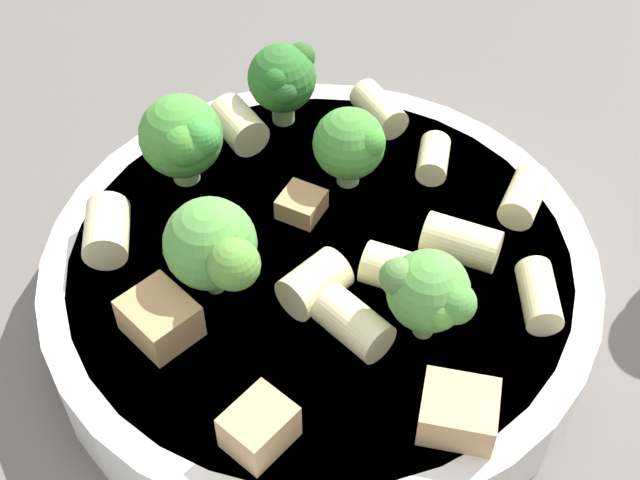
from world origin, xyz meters
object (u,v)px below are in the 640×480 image
object	(u,v)px
rigatoni_0	(315,284)
rigatoni_4	(439,161)
rigatoni_2	(353,323)
rigatoni_7	(379,109)
chicken_chunk_0	(259,427)
broccoli_floret_1	(283,79)
rigatoni_9	(461,242)
rigatoni_3	(391,269)
rigatoni_8	(107,231)
rigatoni_5	(238,125)
broccoli_floret_3	(212,247)
chicken_chunk_2	(302,204)
pasta_bowl	(320,278)
broccoli_floret_0	(427,295)
broccoli_floret_4	(183,138)
rigatoni_6	(539,296)
chicken_chunk_3	(459,411)
broccoli_floret_2	(351,145)
rigatoni_1	(524,196)
chicken_chunk_1	(160,318)

from	to	relation	value
rigatoni_0	rigatoni_4	xyz separation A→B (m)	(-0.09, -0.01, -0.00)
rigatoni_2	rigatoni_7	distance (m)	0.12
chicken_chunk_0	broccoli_floret_1	bearing A→B (deg)	-137.41
rigatoni_4	rigatoni_9	distance (m)	0.05
rigatoni_2	rigatoni_3	bearing A→B (deg)	-166.43
rigatoni_8	chicken_chunk_0	bearing A→B (deg)	80.06
rigatoni_5	rigatoni_7	bearing A→B (deg)	145.41
broccoli_floret_3	rigatoni_7	world-z (taller)	broccoli_floret_3
rigatoni_7	chicken_chunk_2	world-z (taller)	rigatoni_7
pasta_bowl	broccoli_floret_0	size ratio (longest dim) A/B	5.77
broccoli_floret_4	rigatoni_4	distance (m)	0.11
rigatoni_3	rigatoni_7	bearing A→B (deg)	-135.89
rigatoni_5	rigatoni_9	size ratio (longest dim) A/B	0.83
broccoli_floret_4	rigatoni_5	xyz separation A→B (m)	(-0.03, -0.00, -0.02)
rigatoni_9	chicken_chunk_2	size ratio (longest dim) A/B	1.76
broccoli_floret_4	rigatoni_2	distance (m)	0.11
pasta_bowl	broccoli_floret_0	distance (m)	0.07
rigatoni_4	chicken_chunk_0	xyz separation A→B (m)	(0.14, 0.04, 0.00)
broccoli_floret_0	rigatoni_6	xyz separation A→B (m)	(-0.04, 0.02, -0.02)
chicken_chunk_3	chicken_chunk_0	bearing A→B (deg)	-40.61
rigatoni_6	rigatoni_0	bearing A→B (deg)	-48.86
pasta_bowl	rigatoni_6	bearing A→B (deg)	116.70
rigatoni_4	chicken_chunk_0	world-z (taller)	chicken_chunk_0
broccoli_floret_2	pasta_bowl	bearing A→B (deg)	27.21
rigatoni_5	chicken_chunk_3	size ratio (longest dim) A/B	0.96
rigatoni_0	rigatoni_3	distance (m)	0.03
rigatoni_0	rigatoni_9	distance (m)	0.06
rigatoni_7	chicken_chunk_3	size ratio (longest dim) A/B	1.08
broccoli_floret_1	rigatoni_9	distance (m)	0.11
broccoli_floret_1	rigatoni_5	bearing A→B (deg)	-11.65
rigatoni_7	rigatoni_8	size ratio (longest dim) A/B	1.03
rigatoni_3	chicken_chunk_2	xyz separation A→B (m)	(-0.00, -0.05, -0.00)
broccoli_floret_0	broccoli_floret_2	world-z (taller)	broccoli_floret_0
broccoli_floret_0	broccoli_floret_4	distance (m)	0.12
broccoli_floret_3	broccoli_floret_1	bearing A→B (deg)	-148.81
rigatoni_5	rigatoni_7	xyz separation A→B (m)	(-0.05, 0.04, -0.00)
rigatoni_5	rigatoni_1	bearing A→B (deg)	114.07
broccoli_floret_3	rigatoni_3	size ratio (longest dim) A/B	2.00
rigatoni_8	rigatoni_4	bearing A→B (deg)	151.39
broccoli_floret_3	rigatoni_7	xyz separation A→B (m)	(-0.12, -0.02, -0.02)
pasta_bowl	rigatoni_7	distance (m)	0.09
broccoli_floret_1	rigatoni_2	xyz separation A→B (m)	(0.07, 0.11, -0.02)
rigatoni_2	chicken_chunk_1	size ratio (longest dim) A/B	1.10
broccoli_floret_1	chicken_chunk_1	xyz separation A→B (m)	(0.12, 0.05, -0.02)
broccoli_floret_4	chicken_chunk_3	size ratio (longest dim) A/B	1.63
rigatoni_4	rigatoni_6	distance (m)	0.08
chicken_chunk_0	rigatoni_5	bearing A→B (deg)	-130.05
pasta_bowl	rigatoni_1	size ratio (longest dim) A/B	8.34
rigatoni_5	chicken_chunk_1	world-z (taller)	rigatoni_5
rigatoni_3	rigatoni_6	world-z (taller)	rigatoni_3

